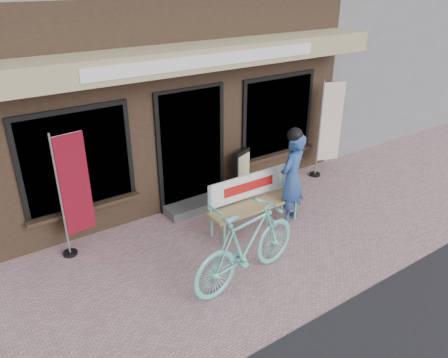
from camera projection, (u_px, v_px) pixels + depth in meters
ground at (259, 254)px, 6.74m from camera, size 70.00×70.00×0.00m
storefront at (116, 22)px, 9.15m from camera, size 7.00×6.77×6.00m
neighbor_right_near at (362, 11)px, 13.98m from camera, size 10.00×7.00×5.60m
bench at (252, 197)px, 7.29m from camera, size 1.68×0.45×0.91m
person at (292, 177)px, 7.31m from camera, size 0.68×0.57×1.69m
bicycle at (247, 245)px, 5.94m from camera, size 1.94×0.79×1.13m
nobori_red at (73, 192)px, 6.40m from camera, size 0.58×0.24×1.97m
nobori_cream at (329, 127)px, 8.93m from camera, size 0.61×0.31×2.06m
menu_stand at (242, 172)px, 8.40m from camera, size 0.44×0.24×0.89m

